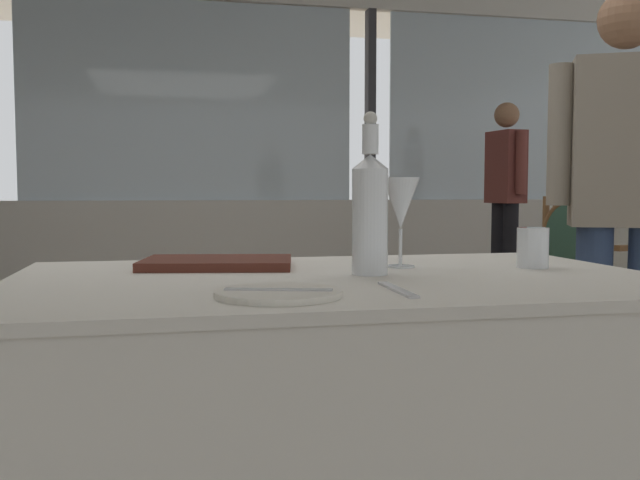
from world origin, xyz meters
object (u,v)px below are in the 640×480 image
(water_tumbler, at_px, (533,248))
(dining_chair_1_3, at_px, (589,269))
(diner_person_0, at_px, (505,187))
(side_plate, at_px, (278,293))
(diner_person_1, at_px, (623,190))
(water_bottle, at_px, (370,210))
(menu_book, at_px, (218,263))
(wine_glass, at_px, (401,205))
(dining_chair_1_2, at_px, (586,244))

(water_tumbler, xyz_separation_m, dining_chair_1_3, (1.34, 1.82, -0.28))
(dining_chair_1_3, bearing_deg, diner_person_0, 60.68)
(side_plate, distance_m, water_tumbler, 0.69)
(dining_chair_1_3, relative_size, diner_person_1, 0.55)
(dining_chair_1_3, distance_m, diner_person_0, 2.51)
(water_bottle, height_order, menu_book, water_bottle)
(diner_person_0, bearing_deg, diner_person_1, -117.74)
(wine_glass, bearing_deg, diner_person_0, 60.22)
(side_plate, distance_m, dining_chair_1_2, 4.43)
(wine_glass, height_order, dining_chair_1_2, wine_glass)
(diner_person_1, bearing_deg, wine_glass, -28.96)
(side_plate, relative_size, water_bottle, 0.63)
(side_plate, bearing_deg, menu_book, 98.48)
(side_plate, height_order, menu_book, menu_book)
(dining_chair_1_2, height_order, diner_person_0, diner_person_0)
(side_plate, xyz_separation_m, dining_chair_1_3, (1.96, 2.12, -0.24))
(side_plate, distance_m, dining_chair_1_3, 2.90)
(diner_person_1, bearing_deg, dining_chair_1_2, 175.84)
(diner_person_1, bearing_deg, water_bottle, -27.60)
(water_bottle, distance_m, dining_chair_1_2, 4.10)
(water_tumbler, bearing_deg, diner_person_0, 63.70)
(side_plate, bearing_deg, water_bottle, 48.15)
(water_bottle, relative_size, diner_person_1, 0.20)
(water_tumbler, distance_m, diner_person_0, 4.67)
(water_bottle, relative_size, dining_chair_1_2, 0.35)
(water_bottle, relative_size, diner_person_0, 0.19)
(water_bottle, xyz_separation_m, menu_book, (-0.30, 0.20, -0.12))
(dining_chair_1_3, bearing_deg, water_bottle, -145.20)
(menu_book, bearing_deg, dining_chair_1_3, 49.49)
(wine_glass, relative_size, diner_person_1, 0.12)
(diner_person_0, bearing_deg, side_plate, -128.21)
(water_tumbler, bearing_deg, wine_glass, 166.61)
(side_plate, distance_m, diner_person_1, 1.83)
(diner_person_0, bearing_deg, dining_chair_1_3, -114.32)
(water_tumbler, xyz_separation_m, dining_chair_1_2, (2.18, 3.12, -0.26))
(wine_glass, bearing_deg, dining_chair_1_2, 51.10)
(dining_chair_1_3, bearing_deg, side_plate, -145.07)
(wine_glass, xyz_separation_m, water_tumbler, (0.29, -0.07, -0.10))
(diner_person_0, bearing_deg, dining_chair_1_2, -91.35)
(water_bottle, bearing_deg, menu_book, 145.82)
(wine_glass, distance_m, diner_person_1, 1.34)
(water_tumbler, relative_size, dining_chair_1_2, 0.09)
(water_tumbler, relative_size, diner_person_0, 0.05)
(dining_chair_1_2, bearing_deg, side_plate, -51.54)
(wine_glass, bearing_deg, dining_chair_1_3, 47.05)
(water_tumbler, bearing_deg, side_plate, -154.06)
(water_bottle, distance_m, dining_chair_1_3, 2.58)
(menu_book, bearing_deg, dining_chair_1_2, 56.15)
(wine_glass, relative_size, dining_chair_1_2, 0.21)
(water_bottle, xyz_separation_m, diner_person_1, (1.21, 0.87, 0.04))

